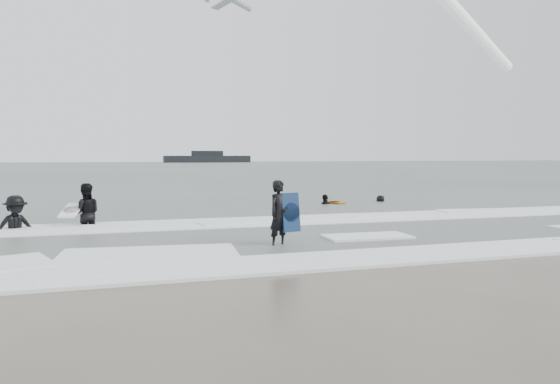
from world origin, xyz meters
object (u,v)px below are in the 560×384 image
object	(u,v)px
vessel_horizon	(207,158)
airshow_jet	(432,8)
surfer_breaker	(16,232)
surfer_right_near	(326,205)
surfer_centre	(279,247)
surfer_wading	(86,227)
surfer_right_far	(381,203)

from	to	relation	value
vessel_horizon	airshow_jet	world-z (taller)	airshow_jet
surfer_breaker	surfer_right_near	xyz separation A→B (m)	(11.86, 5.10, 0.00)
surfer_centre	surfer_wading	xyz separation A→B (m)	(-4.69, 5.49, 0.00)
surfer_right_near	vessel_horizon	distance (m)	134.12
surfer_right_far	surfer_wading	bearing A→B (deg)	-10.99
vessel_horizon	airshow_jet	size ratio (longest dim) A/B	0.56
surfer_breaker	vessel_horizon	distance (m)	141.16
vessel_horizon	surfer_right_far	bearing A→B (deg)	-96.22
surfer_breaker	vessel_horizon	xyz separation A→B (m)	(29.29, 138.08, 1.25)
surfer_right_near	vessel_horizon	bearing A→B (deg)	-116.92
surfer_right_far	vessel_horizon	world-z (taller)	vessel_horizon
surfer_centre	surfer_right_near	world-z (taller)	surfer_centre
surfer_right_near	airshow_jet	bearing A→B (deg)	-148.70
surfer_right_near	vessel_horizon	xyz separation A→B (m)	(17.44, 132.98, 1.25)
surfer_right_near	surfer_centre	bearing A→B (deg)	42.76
surfer_right_near	surfer_right_far	xyz separation A→B (m)	(2.98, 0.47, 0.00)
surfer_centre	surfer_wading	bearing A→B (deg)	103.97
surfer_wading	surfer_right_near	world-z (taller)	surfer_wading
airshow_jet	surfer_wading	bearing A→B (deg)	-134.98
surfer_wading	vessel_horizon	bearing A→B (deg)	-105.25
surfer_centre	surfer_right_far	bearing A→B (deg)	25.16
surfer_breaker	surfer_right_far	size ratio (longest dim) A/B	1.28
surfer_right_far	vessel_horizon	size ratio (longest dim) A/B	0.06
surfer_centre	surfer_right_far	world-z (taller)	surfer_centre
surfer_wading	surfer_breaker	bearing A→B (deg)	13.92
surfer_right_near	airshow_jet	xyz separation A→B (m)	(24.48, 29.96, 18.06)
surfer_wading	surfer_right_far	size ratio (longest dim) A/B	1.28
surfer_wading	surfer_centre	bearing A→B (deg)	126.53
surfer_right_near	airshow_jet	world-z (taller)	airshow_jet
surfer_wading	airshow_jet	size ratio (longest dim) A/B	0.04
surfer_right_near	airshow_jet	distance (m)	42.70
surfer_wading	surfer_breaker	world-z (taller)	surfer_breaker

